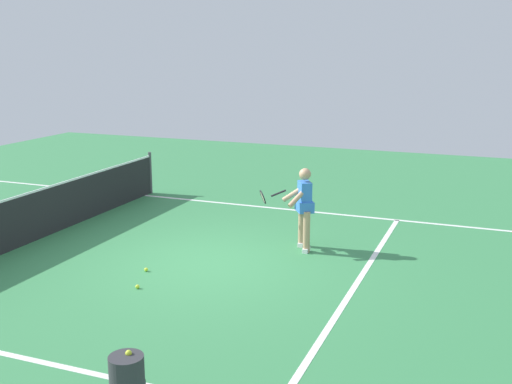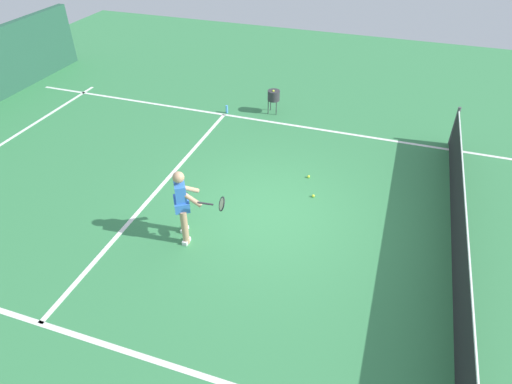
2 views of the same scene
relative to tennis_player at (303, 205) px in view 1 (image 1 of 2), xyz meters
name	(u,v)px [view 1 (image 1 of 2)]	position (x,y,z in m)	size (l,w,h in m)	color
ground_plane	(209,262)	(-1.31, 1.32, -0.85)	(26.40, 26.40, 0.00)	#38844C
service_line_marking	(357,282)	(-1.31, -1.34, -0.84)	(7.98, 0.10, 0.01)	white
sideline_left_marking	(63,367)	(-5.30, 1.32, -0.84)	(0.10, 18.31, 0.01)	white
sideline_right_marking	(283,209)	(2.68, 1.32, -0.84)	(0.10, 18.31, 0.01)	white
court_net	(37,215)	(-1.31, 5.03, -0.34)	(8.66, 0.08, 1.07)	#4C4C51
tennis_player	(303,205)	(0.00, 0.00, 0.00)	(0.68, 1.14, 1.55)	tan
tennis_ball_mid	(146,270)	(-2.11, 2.10, -0.81)	(0.07, 0.07, 0.07)	#D1E533
tennis_ball_far	(137,287)	(-2.83, 1.83, -0.81)	(0.07, 0.07, 0.07)	#D1E533
ball_hopper	(127,370)	(-5.92, 0.01, -0.30)	(0.36, 0.36, 0.74)	#333338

